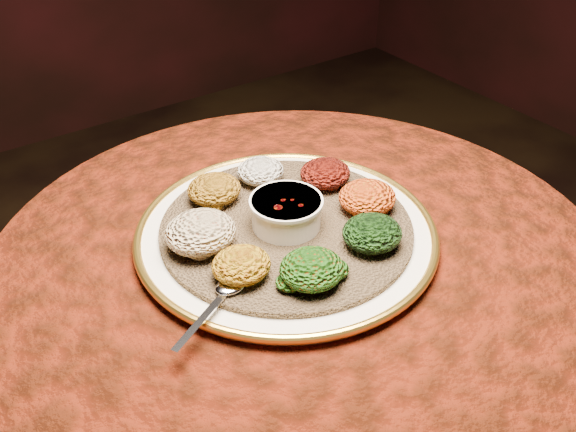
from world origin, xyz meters
TOP-DOWN VIEW (x-y plane):
  - table at (0.00, 0.00)m, footprint 0.96×0.96m
  - platter at (-0.00, 0.04)m, footprint 0.53×0.53m
  - injera at (-0.00, 0.04)m, footprint 0.52×0.52m
  - stew_bowl at (-0.00, 0.04)m, footprint 0.11×0.11m
  - spoon at (-0.16, -0.05)m, footprint 0.14×0.08m
  - portion_ayib at (0.03, 0.17)m, footprint 0.08×0.08m
  - portion_kitfo at (0.12, 0.10)m, footprint 0.09×0.08m
  - portion_tikil at (0.13, -0.00)m, footprint 0.09×0.09m
  - portion_gomen at (0.07, -0.08)m, footprint 0.09×0.09m
  - portion_mixveg at (-0.05, -0.09)m, footprint 0.09×0.09m
  - portion_kik at (-0.12, -0.03)m, footprint 0.08×0.08m
  - portion_timatim at (-0.13, 0.06)m, footprint 0.11×0.10m
  - portion_shiro at (-0.06, 0.16)m, footprint 0.09×0.08m

SIDE VIEW (x-z plane):
  - table at x=0.00m, z-range 0.19..0.92m
  - platter at x=0.00m, z-range 0.73..0.76m
  - injera at x=0.00m, z-range 0.75..0.76m
  - spoon at x=-0.16m, z-range 0.76..0.77m
  - portion_ayib at x=0.03m, z-range 0.76..0.80m
  - portion_kik at x=-0.12m, z-range 0.76..0.80m
  - portion_kitfo at x=0.12m, z-range 0.76..0.80m
  - portion_shiro at x=-0.06m, z-range 0.76..0.80m
  - portion_gomen at x=0.07m, z-range 0.76..0.81m
  - portion_mixveg at x=-0.05m, z-range 0.76..0.81m
  - portion_tikil at x=0.13m, z-range 0.76..0.81m
  - portion_timatim at x=-0.13m, z-range 0.76..0.81m
  - stew_bowl at x=0.00m, z-range 0.77..0.81m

